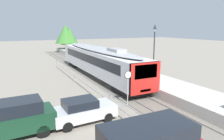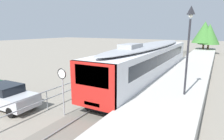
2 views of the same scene
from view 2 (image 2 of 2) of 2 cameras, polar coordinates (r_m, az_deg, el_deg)
name	(u,v)px [view 2 (image 2 of 2)]	position (r m, az deg, el deg)	size (l,w,h in m)	color
ground_plane	(122,76)	(20.26, 3.18, -1.95)	(160.00, 160.00, 0.00)	gray
track_rails	(150,80)	(19.17, 11.26, -2.87)	(3.20, 60.00, 0.14)	#6B665B
commuter_train	(151,59)	(18.80, 11.57, 3.40)	(2.82, 20.06, 3.74)	silver
station_platform	(184,80)	(18.37, 20.99, -2.76)	(3.90, 60.00, 0.90)	#B7B5AD
platform_lamp_mid_platform	(189,34)	(12.22, 22.24, 9.92)	(0.34, 0.34, 5.35)	#232328
speed_limit_sign	(62,80)	(10.94, -14.79, -2.99)	(0.61, 0.10, 2.81)	#9EA0A5
carpark_fence	(47,96)	(12.42, -19.10, -7.33)	(0.06, 36.06, 1.25)	#9EA0A5
parked_hatchback_silver	(7,96)	(13.70, -29.08, -6.94)	(4.07, 1.93, 1.53)	#B7BABF
tree_behind_carpark	(205,32)	(44.36, 26.14, 10.19)	(4.86, 4.86, 6.59)	brown
tree_behind_station_far	(209,34)	(44.06, 27.28, 9.57)	(4.16, 4.16, 6.07)	brown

